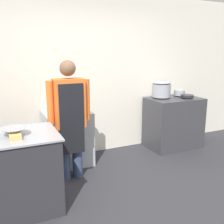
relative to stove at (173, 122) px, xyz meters
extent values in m
plane|color=#2D2D33|center=(-1.50, -1.47, -0.46)|extent=(14.00, 14.00, 0.00)
cube|color=silver|center=(-1.50, 0.40, 0.89)|extent=(8.00, 0.05, 2.70)
cube|color=#2D2D33|center=(-2.93, -0.91, -0.03)|extent=(1.07, 0.72, 0.87)
cube|color=#9EA0A8|center=(-2.93, -0.91, 0.41)|extent=(1.11, 0.75, 0.02)
cube|color=#38383D|center=(0.00, 0.00, 0.00)|extent=(0.96, 0.64, 0.93)
cube|color=#9EA0A8|center=(0.00, -0.30, 0.29)|extent=(0.89, 0.03, 0.10)
cube|color=#9EA0A8|center=(0.00, 0.31, 0.47)|extent=(0.96, 0.03, 0.02)
cube|color=#A8ADB2|center=(-1.99, 0.06, -0.04)|extent=(0.71, 0.57, 0.85)
cube|color=silver|center=(-1.99, -0.21, 0.00)|extent=(0.60, 0.02, 0.59)
cylinder|color=#38476B|center=(-2.18, -0.43, -0.08)|extent=(0.14, 0.14, 0.76)
cylinder|color=#38476B|center=(-1.99, -0.43, -0.08)|extent=(0.14, 0.14, 0.76)
cube|color=orange|center=(-2.08, -0.43, 0.62)|extent=(0.41, 0.22, 0.65)
cube|color=black|center=(-2.08, -0.56, 0.42)|extent=(0.32, 0.02, 0.94)
cylinder|color=orange|center=(-2.33, -0.43, 0.65)|extent=(0.09, 0.09, 0.55)
cylinder|color=orange|center=(-1.84, -0.43, 0.65)|extent=(0.09, 0.09, 0.55)
sphere|color=brown|center=(-2.08, -0.43, 1.08)|extent=(0.21, 0.21, 0.21)
cone|color=#9EA0A8|center=(-2.83, -0.93, 0.46)|extent=(0.29, 0.29, 0.09)
cube|color=#D8B266|center=(-2.83, -1.07, 0.45)|extent=(0.12, 0.12, 0.06)
cylinder|color=#9EA0A8|center=(-0.22, 0.11, 0.60)|extent=(0.33, 0.33, 0.24)
ellipsoid|color=#9EA0A8|center=(-0.22, 0.11, 0.74)|extent=(0.33, 0.33, 0.06)
cylinder|color=#262628|center=(0.19, -0.11, 0.50)|extent=(0.23, 0.23, 0.04)
cylinder|color=#9EA0A8|center=(0.19, 0.11, 0.53)|extent=(0.20, 0.20, 0.10)
camera|label=1|loc=(-2.99, -3.78, 1.31)|focal=42.00mm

